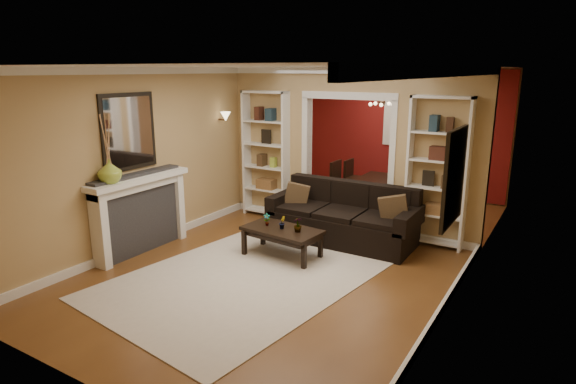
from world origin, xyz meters
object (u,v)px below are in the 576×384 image
Objects in this scene: fireplace at (142,215)px; bookshelf_right at (437,173)px; sofa at (343,214)px; bookshelf_left at (266,155)px; dining_table at (377,193)px; coffee_table at (282,242)px.

bookshelf_right is at bearing 34.80° from fireplace.
fireplace reaches higher than sofa.
bookshelf_left reaches higher than dining_table.
bookshelf_left is 2.65m from fireplace.
fireplace is at bearing -145.20° from bookshelf_right.
bookshelf_right is at bearing -137.35° from dining_table.
fireplace is at bearing 153.81° from dining_table.
bookshelf_right is at bearing 24.44° from sofa.
bookshelf_right is at bearing 48.14° from coffee_table.
sofa is 1.17m from coffee_table.
bookshelf_right is 1.35× the size of fireplace.
coffee_table is at bearing 176.61° from dining_table.
bookshelf_right is (1.76, 1.62, 0.94)m from coffee_table.
dining_table is at bearing 47.78° from bookshelf_left.
bookshelf_right is (3.10, 0.00, 0.00)m from bookshelf_left.
bookshelf_left is 2.45m from dining_table.
coffee_table is 0.49× the size of bookshelf_left.
bookshelf_right is 1.53× the size of dining_table.
sofa is at bearing -17.64° from bookshelf_left.
sofa is at bearing 39.52° from fireplace.
bookshelf_left is at bearing 137.78° from dining_table.
bookshelf_right reaches higher than sofa.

